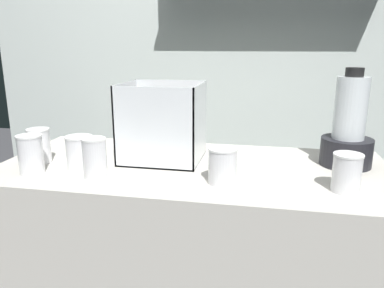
{
  "coord_description": "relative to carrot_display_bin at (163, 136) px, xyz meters",
  "views": [
    {
      "loc": [
        0.25,
        -1.27,
        1.32
      ],
      "look_at": [
        0.0,
        0.0,
        0.98
      ],
      "focal_mm": 35.17,
      "sensor_mm": 36.0,
      "label": 1
    }
  ],
  "objects": [
    {
      "name": "juice_cup_pomegranate_rightmost",
      "position": [
        0.62,
        -0.21,
        -0.04
      ],
      "size": [
        0.09,
        0.09,
        0.12
      ],
      "color": "white",
      "rests_on": "counter"
    },
    {
      "name": "juice_cup_orange_far_left",
      "position": [
        -0.44,
        -0.13,
        -0.03
      ],
      "size": [
        0.08,
        0.08,
        0.13
      ],
      "color": "white",
      "rests_on": "counter"
    },
    {
      "name": "juice_cup_beet_right",
      "position": [
        -0.17,
        -0.24,
        -0.03
      ],
      "size": [
        0.08,
        0.08,
        0.13
      ],
      "color": "white",
      "rests_on": "counter"
    },
    {
      "name": "back_wall_unit",
      "position": [
        0.13,
        0.71,
        0.28
      ],
      "size": [
        2.6,
        0.24,
        2.5
      ],
      "color": "silver",
      "rests_on": "ground_plane"
    },
    {
      "name": "juice_cup_beet_left",
      "position": [
        -0.4,
        -0.24,
        -0.03
      ],
      "size": [
        0.08,
        0.08,
        0.13
      ],
      "color": "white",
      "rests_on": "counter"
    },
    {
      "name": "juice_cup_mango_middle",
      "position": [
        -0.26,
        -0.17,
        -0.04
      ],
      "size": [
        0.09,
        0.09,
        0.12
      ],
      "color": "white",
      "rests_on": "counter"
    },
    {
      "name": "juice_cup_orange_far_right",
      "position": [
        0.25,
        -0.21,
        -0.04
      ],
      "size": [
        0.09,
        0.09,
        0.11
      ],
      "color": "white",
      "rests_on": "counter"
    },
    {
      "name": "counter",
      "position": [
        0.12,
        -0.06,
        -0.54
      ],
      "size": [
        1.4,
        0.64,
        0.9
      ],
      "primitive_type": "cube",
      "color": "beige",
      "rests_on": "ground_plane"
    },
    {
      "name": "blender_pitcher",
      "position": [
        0.66,
        0.05,
        0.04
      ],
      "size": [
        0.18,
        0.18,
        0.35
      ],
      "color": "black",
      "rests_on": "counter"
    },
    {
      "name": "carrot_display_bin",
      "position": [
        0.0,
        0.0,
        0.0
      ],
      "size": [
        0.29,
        0.25,
        0.29
      ],
      "color": "white",
      "rests_on": "counter"
    }
  ]
}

